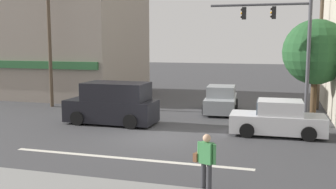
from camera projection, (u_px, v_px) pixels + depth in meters
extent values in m
plane|color=#3D3D3F|center=(157.00, 136.00, 17.35)|extent=(120.00, 120.00, 0.00)
cube|color=silver|center=(127.00, 158.00, 14.02)|extent=(9.00, 0.24, 0.01)
cube|color=gray|center=(64.00, 44.00, 31.00)|extent=(11.15, 9.27, 7.96)
cube|color=#2D6638|center=(27.00, 65.00, 26.68)|extent=(10.59, 0.24, 0.50)
cylinder|color=#4C3823|center=(313.00, 98.00, 20.84)|extent=(0.32, 0.32, 2.34)
sphere|color=#235128|center=(316.00, 52.00, 20.51)|extent=(3.41, 3.41, 3.41)
cylinder|color=brown|center=(49.00, 38.00, 24.74)|extent=(0.22, 0.22, 8.72)
cylinder|color=brown|center=(320.00, 52.00, 23.83)|extent=(0.22, 0.22, 7.10)
cylinder|color=#47474C|center=(308.00, 63.00, 19.04)|extent=(0.18, 0.18, 6.20)
cylinder|color=#47474C|center=(259.00, 5.00, 19.32)|extent=(4.80, 0.16, 0.12)
cube|color=black|center=(274.00, 13.00, 19.17)|extent=(0.20, 0.24, 0.60)
sphere|color=black|center=(272.00, 9.00, 19.18)|extent=(0.12, 0.12, 0.12)
sphere|color=orange|center=(271.00, 13.00, 19.21)|extent=(0.12, 0.12, 0.12)
sphere|color=black|center=(271.00, 16.00, 19.23)|extent=(0.12, 0.12, 0.12)
cube|color=black|center=(244.00, 13.00, 19.56)|extent=(0.20, 0.24, 0.60)
sphere|color=black|center=(242.00, 10.00, 19.57)|extent=(0.12, 0.12, 0.12)
sphere|color=orange|center=(242.00, 13.00, 19.60)|extent=(0.12, 0.12, 0.12)
sphere|color=black|center=(242.00, 17.00, 19.62)|extent=(0.12, 0.12, 0.12)
cube|color=black|center=(111.00, 111.00, 19.97)|extent=(4.62, 1.90, 1.10)
cube|color=black|center=(116.00, 91.00, 19.75)|extent=(3.22, 1.84, 0.90)
cube|color=#475666|center=(87.00, 90.00, 20.22)|extent=(0.08, 1.66, 0.76)
cylinder|color=black|center=(77.00, 118.00, 19.55)|extent=(0.72, 0.21, 0.72)
cylinder|color=black|center=(95.00, 112.00, 21.30)|extent=(0.72, 0.21, 0.72)
cylinder|color=black|center=(130.00, 122.00, 18.72)|extent=(0.72, 0.21, 0.72)
cylinder|color=black|center=(144.00, 115.00, 20.46)|extent=(0.72, 0.21, 0.72)
cube|color=silver|center=(277.00, 123.00, 17.47)|extent=(4.15, 1.82, 0.80)
cube|color=silver|center=(280.00, 107.00, 17.35)|extent=(1.95, 1.62, 0.64)
cube|color=#475666|center=(258.00, 107.00, 17.59)|extent=(0.10, 1.44, 0.54)
cylinder|color=black|center=(247.00, 131.00, 17.00)|extent=(0.65, 0.20, 0.64)
cylinder|color=black|center=(249.00, 123.00, 18.63)|extent=(0.65, 0.20, 0.64)
cylinder|color=black|center=(309.00, 134.00, 16.37)|extent=(0.65, 0.20, 0.64)
cylinder|color=black|center=(305.00, 126.00, 18.00)|extent=(0.65, 0.20, 0.64)
cube|color=#999EA3|center=(221.00, 103.00, 23.24)|extent=(2.02, 4.22, 0.80)
cube|color=#999EA3|center=(221.00, 91.00, 23.05)|extent=(1.71, 2.02, 0.64)
cube|color=#475666|center=(222.00, 89.00, 23.99)|extent=(1.44, 0.17, 0.54)
cylinder|color=black|center=(209.00, 103.00, 24.68)|extent=(0.23, 0.65, 0.64)
cylinder|color=black|center=(236.00, 104.00, 24.33)|extent=(0.23, 0.65, 0.64)
cylinder|color=black|center=(204.00, 110.00, 22.21)|extent=(0.23, 0.65, 0.64)
cylinder|color=black|center=(235.00, 111.00, 21.87)|extent=(0.23, 0.65, 0.64)
cylinder|color=#333338|center=(209.00, 179.00, 10.68)|extent=(0.14, 0.14, 0.86)
cylinder|color=#333338|center=(203.00, 178.00, 10.78)|extent=(0.14, 0.14, 0.86)
cube|color=#3F8C4C|center=(207.00, 153.00, 10.63)|extent=(0.41, 0.33, 0.58)
sphere|color=tan|center=(207.00, 138.00, 10.58)|extent=(0.22, 0.22, 0.22)
cylinder|color=#3F8C4C|center=(214.00, 154.00, 10.49)|extent=(0.09, 0.09, 0.56)
cylinder|color=#3F8C4C|center=(199.00, 151.00, 10.78)|extent=(0.09, 0.09, 0.56)
cube|color=brown|center=(197.00, 157.00, 10.88)|extent=(0.21, 0.30, 0.24)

